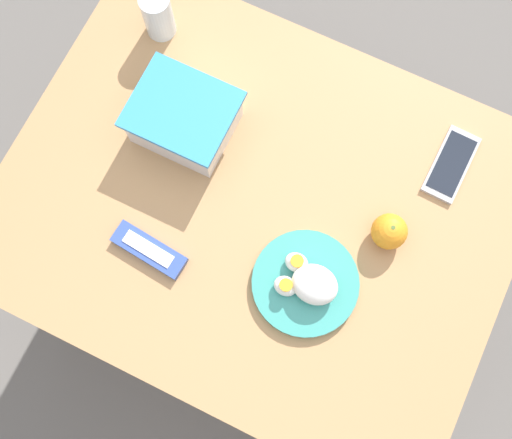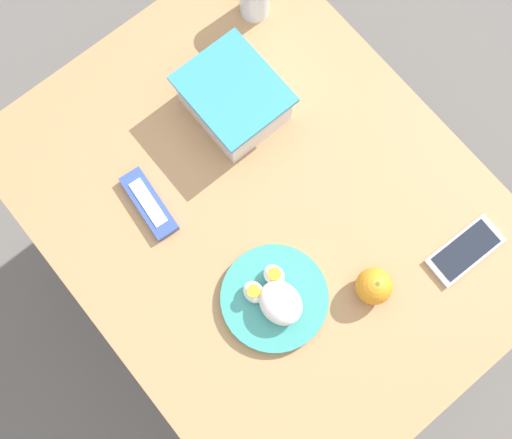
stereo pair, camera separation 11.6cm
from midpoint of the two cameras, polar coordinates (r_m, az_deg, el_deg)
ground_plane at (r=1.95m, az=-1.57°, el=-4.73°), size 10.00×10.00×0.00m
table at (r=1.29m, az=-2.36°, el=-0.22°), size 1.02×0.80×0.77m
food_container at (r=1.22m, az=-9.49°, el=8.81°), size 0.20×0.17×0.10m
orange_fruit at (r=1.16m, az=9.89°, el=-1.73°), size 0.07×0.07×0.07m
rice_plate at (r=1.15m, az=2.01°, el=-6.65°), size 0.21×0.21×0.07m
candy_bar at (r=1.20m, az=-12.84°, el=-3.42°), size 0.15×0.06×0.02m
cell_phone at (r=1.26m, az=15.67°, el=4.55°), size 0.07×0.16×0.01m
drinking_glass at (r=1.33m, az=-11.89°, el=18.07°), size 0.06×0.06×0.11m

